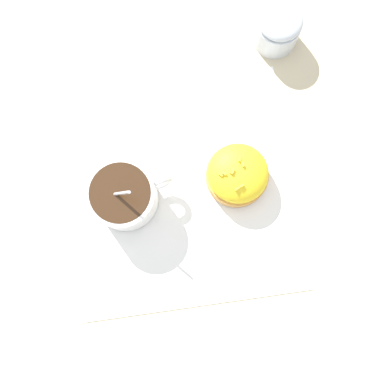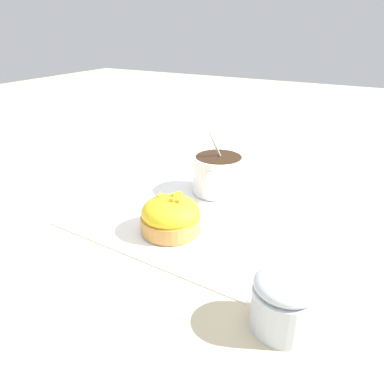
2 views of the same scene
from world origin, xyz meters
TOP-DOWN VIEW (x-y plane):
  - ground_plane at (0.00, 0.00)m, footprint 3.00×3.00m
  - paper_napkin at (0.00, 0.00)m, footprint 0.35×0.35m
  - coffee_cup at (0.08, 0.00)m, footprint 0.12×0.09m
  - frosted_pastry at (-0.08, -0.00)m, footprint 0.09×0.09m
  - sugar_bowl at (-0.19, -0.20)m, footprint 0.07×0.07m

SIDE VIEW (x-z plane):
  - ground_plane at x=0.00m, z-range 0.00..0.00m
  - paper_napkin at x=0.00m, z-range 0.00..0.00m
  - frosted_pastry at x=-0.08m, z-range 0.00..0.05m
  - sugar_bowl at x=-0.19m, z-range 0.00..0.07m
  - coffee_cup at x=0.08m, z-range -0.02..0.10m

